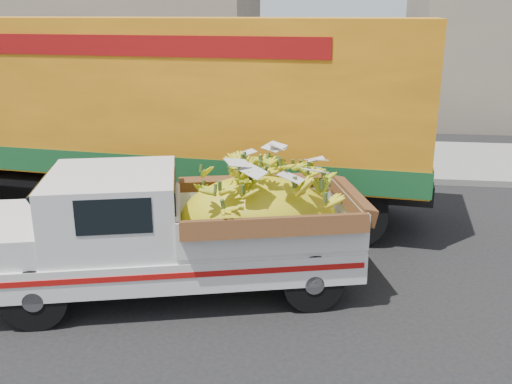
# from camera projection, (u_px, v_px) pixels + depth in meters

# --- Properties ---
(ground) EXTENTS (100.00, 100.00, 0.00)m
(ground) POSITION_uv_depth(u_px,v_px,m) (32.00, 306.00, 7.90)
(ground) COLOR black
(ground) RESTS_ON ground
(curb) EXTENTS (60.00, 0.25, 0.15)m
(curb) POSITION_uv_depth(u_px,v_px,m) (167.00, 171.00, 14.33)
(curb) COLOR gray
(curb) RESTS_ON ground
(sidewalk) EXTENTS (60.00, 4.00, 0.14)m
(sidewalk) POSITION_uv_depth(u_px,v_px,m) (188.00, 152.00, 16.31)
(sidewalk) COLOR gray
(sidewalk) RESTS_ON ground
(building_left) EXTENTS (18.00, 6.00, 5.00)m
(building_left) POSITION_uv_depth(u_px,v_px,m) (21.00, 50.00, 22.14)
(building_left) COLOR gray
(building_left) RESTS_ON ground
(pickup_truck) EXTENTS (5.47, 3.13, 1.81)m
(pickup_truck) POSITION_uv_depth(u_px,v_px,m) (202.00, 227.00, 8.12)
(pickup_truck) COLOR black
(pickup_truck) RESTS_ON ground
(semi_trailer) EXTENTS (12.04, 3.85, 3.80)m
(semi_trailer) POSITION_uv_depth(u_px,v_px,m) (128.00, 105.00, 11.39)
(semi_trailer) COLOR black
(semi_trailer) RESTS_ON ground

